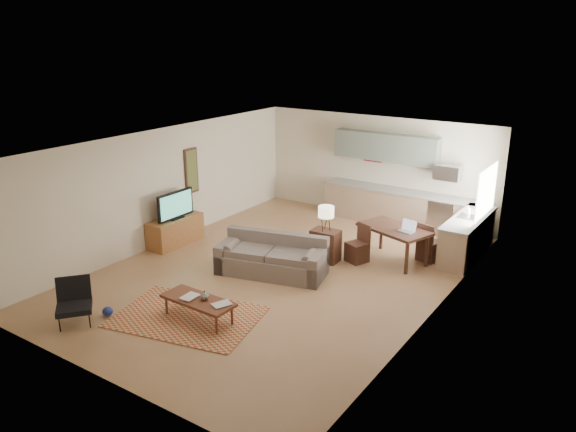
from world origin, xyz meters
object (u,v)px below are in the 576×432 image
Objects in this scene: coffee_table at (199,309)px; dining_table at (393,244)px; tv_credenza at (175,231)px; console_table at (325,245)px; sofa at (271,256)px; armchair at (74,303)px.

dining_table reaches higher than coffee_table.
console_table is at bearing 17.54° from tv_credenza.
console_table is at bearing 51.10° from sofa.
coffee_table is 2.10m from armchair.
tv_credenza is at bearing 162.51° from sofa.
sofa is 1.70× the size of coffee_table.
tv_credenza is 2.00× the size of console_table.
dining_table is at bearing 34.37° from sofa.
sofa is 2.30m from coffee_table.
dining_table reaches higher than tv_credenza.
sofa is at bearing -3.00° from tv_credenza.
coffee_table is 3.55m from console_table.
coffee_table is 4.66m from dining_table.
armchair reaches higher than tv_credenza.
armchair is 6.53m from dining_table.
coffee_table is at bearing -93.08° from dining_table.
coffee_table is 0.90× the size of dining_table.
tv_credenza is at bearing -164.50° from console_table.
sofa is 1.65× the size of tv_credenza.
armchair is at bearing -102.82° from dining_table.
console_table is (0.56, 1.23, -0.05)m from sofa.
coffee_table is at bearing -102.47° from sofa.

